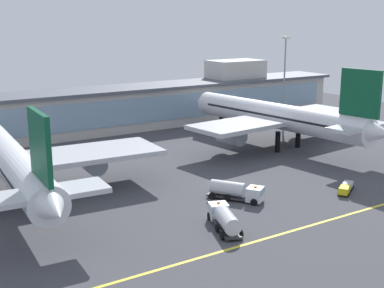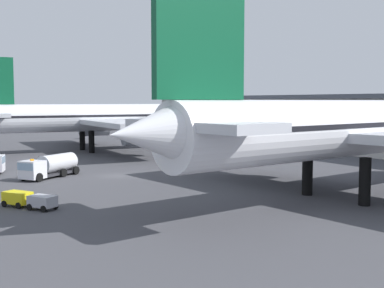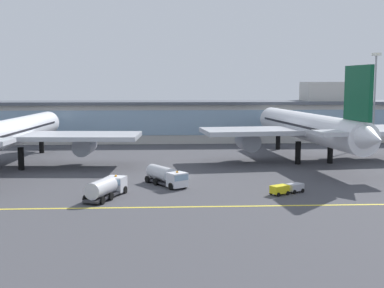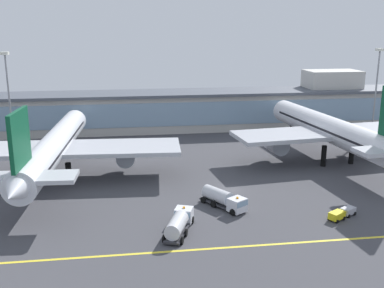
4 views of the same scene
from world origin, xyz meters
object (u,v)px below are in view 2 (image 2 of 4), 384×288
(airliner_near_left, at_px, (103,118))
(apron_light_mast_west, at_px, (187,79))
(airliner_near_right, at_px, (356,129))
(baggage_tug_near, at_px, (29,200))
(fuel_tanker_truck, at_px, (49,166))

(airliner_near_left, relative_size, apron_light_mast_west, 2.49)
(airliner_near_left, distance_m, airliner_near_right, 59.15)
(airliner_near_left, xyz_separation_m, baggage_tug_near, (47.44, -26.13, -5.62))
(baggage_tug_near, bearing_deg, airliner_near_right, -141.76)
(fuel_tanker_truck, height_order, baggage_tug_near, fuel_tanker_truck)
(airliner_near_right, xyz_separation_m, fuel_tanker_truck, (-29.09, -23.40, -5.42))
(baggage_tug_near, distance_m, apron_light_mast_west, 83.13)
(airliner_near_left, height_order, fuel_tanker_truck, airliner_near_left)
(airliner_near_left, bearing_deg, fuel_tanker_truck, -119.27)
(fuel_tanker_truck, bearing_deg, apron_light_mast_west, -169.70)
(fuel_tanker_truck, distance_m, baggage_tug_near, 18.81)
(fuel_tanker_truck, relative_size, apron_light_mast_west, 0.38)
(airliner_near_left, distance_m, baggage_tug_near, 54.45)
(fuel_tanker_truck, bearing_deg, airliner_near_right, 95.96)
(airliner_near_right, xyz_separation_m, apron_light_mast_west, (-73.21, 23.65, 8.37))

